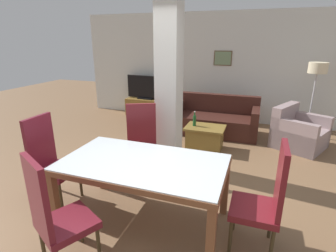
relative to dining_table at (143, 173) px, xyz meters
name	(u,v)px	position (x,y,z in m)	size (l,w,h in m)	color
ground_plane	(145,220)	(0.00, 0.00, -0.63)	(18.00, 18.00, 0.00)	brown
back_wall	(215,68)	(0.00, 4.45, 0.72)	(7.20, 0.09, 2.70)	silver
divider_pillar	(169,86)	(-0.22, 1.51, 0.72)	(0.35, 0.38, 2.70)	silver
dining_table	(143,173)	(0.00, 0.00, 0.00)	(1.82, 1.03, 0.77)	brown
dining_chair_near_left	(55,214)	(-0.45, -0.87, -0.03)	(0.62, 0.62, 1.15)	maroon
dining_chair_far_left	(142,141)	(-0.45, 0.94, -0.03)	(0.61, 0.61, 1.15)	maroon
dining_chair_head_left	(49,159)	(-1.32, 0.00, -0.03)	(0.46, 0.46, 1.15)	maroon
dining_chair_head_right	(266,198)	(1.29, 0.00, -0.03)	(0.46, 0.46, 1.15)	maroon
sofa	(215,120)	(0.23, 3.38, -0.34)	(1.90, 0.90, 0.83)	#3D1D17
armchair	(298,133)	(1.93, 3.07, -0.35)	(1.16, 1.17, 0.81)	#A28A8B
coffee_table	(205,137)	(0.22, 2.38, -0.40)	(0.75, 0.55, 0.44)	olive
bottle	(195,120)	(0.00, 2.38, -0.07)	(0.06, 0.06, 0.29)	#194C23
tv_stand	(146,107)	(-1.83, 4.17, -0.39)	(1.11, 0.40, 0.47)	olive
tv_screen	(145,88)	(-1.83, 4.17, 0.15)	(1.10, 0.24, 0.64)	black
floor_lamp	(317,75)	(2.21, 3.80, 0.73)	(0.37, 0.37, 1.60)	#B7B7BC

